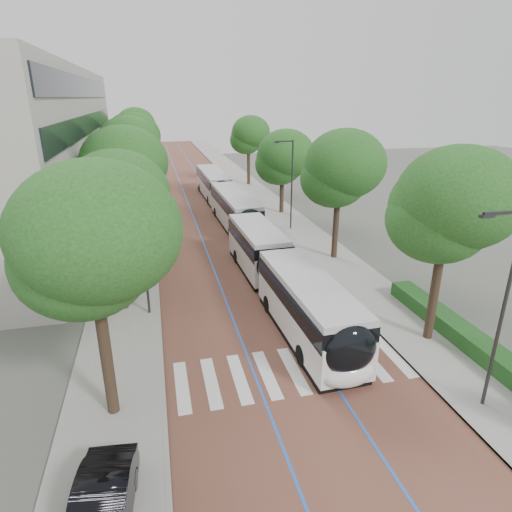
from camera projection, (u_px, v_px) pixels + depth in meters
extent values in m
plane|color=#51544C|center=(296.00, 385.00, 18.37)|extent=(160.00, 160.00, 0.00)
cube|color=brown|center=(197.00, 193.00, 54.82)|extent=(11.00, 140.00, 0.02)
cube|color=#9C9893|center=(137.00, 196.00, 53.16)|extent=(4.00, 140.00, 0.12)
cube|color=#9C9893|center=(254.00, 190.00, 56.44)|extent=(4.00, 140.00, 0.12)
cube|color=gray|center=(152.00, 195.00, 53.58)|extent=(0.20, 140.00, 0.14)
cube|color=gray|center=(240.00, 191.00, 56.02)|extent=(0.20, 140.00, 0.14)
cube|color=silver|center=(182.00, 386.00, 18.23)|extent=(0.55, 3.60, 0.01)
cube|color=silver|center=(211.00, 382.00, 18.50)|extent=(0.55, 3.60, 0.01)
cube|color=silver|center=(239.00, 378.00, 18.77)|extent=(0.55, 3.60, 0.01)
cube|color=silver|center=(267.00, 374.00, 19.05)|extent=(0.55, 3.60, 0.01)
cube|color=silver|center=(294.00, 370.00, 19.32)|extent=(0.55, 3.60, 0.01)
cube|color=silver|center=(320.00, 366.00, 19.59)|extent=(0.55, 3.60, 0.01)
cube|color=silver|center=(345.00, 363.00, 19.86)|extent=(0.55, 3.60, 0.01)
cube|color=silver|center=(369.00, 359.00, 20.14)|extent=(0.55, 3.60, 0.01)
cube|color=silver|center=(393.00, 355.00, 20.41)|extent=(0.55, 3.60, 0.01)
cube|color=blue|center=(184.00, 194.00, 54.46)|extent=(0.12, 126.00, 0.01)
cube|color=blue|center=(209.00, 193.00, 55.16)|extent=(0.12, 126.00, 0.01)
cube|color=black|center=(99.00, 194.00, 40.56)|extent=(0.12, 38.00, 1.60)
cube|color=black|center=(94.00, 159.00, 39.44)|extent=(0.12, 38.00, 1.60)
cube|color=black|center=(90.00, 123.00, 38.32)|extent=(0.12, 38.00, 1.60)
cube|color=black|center=(85.00, 87.00, 37.27)|extent=(0.12, 38.00, 1.60)
cube|color=#184317|center=(480.00, 347.00, 20.18)|extent=(1.20, 14.00, 0.80)
cylinder|color=#2D2D2F|center=(502.00, 314.00, 15.69)|extent=(0.14, 0.14, 8.00)
cube|color=#2D2D2F|center=(506.00, 212.00, 14.15)|extent=(1.70, 0.12, 0.12)
cube|color=#2D2D2F|center=(487.00, 216.00, 14.02)|extent=(0.50, 0.20, 0.10)
cylinder|color=#2D2D2F|center=(292.00, 186.00, 38.47)|extent=(0.14, 0.14, 8.00)
cube|color=#2D2D2F|center=(284.00, 141.00, 36.93)|extent=(1.70, 0.12, 0.12)
cube|color=#2D2D2F|center=(276.00, 142.00, 36.80)|extent=(0.50, 0.20, 0.10)
cylinder|color=#2D2D2F|center=(143.00, 246.00, 22.89)|extent=(0.14, 0.14, 8.00)
cylinder|color=black|center=(107.00, 360.00, 15.88)|extent=(0.44, 0.44, 4.88)
ellipsoid|color=#1A4B18|center=(91.00, 247.00, 14.33)|extent=(5.61, 5.61, 4.77)
cylinder|color=black|center=(121.00, 274.00, 24.17)|extent=(0.44, 0.44, 4.39)
ellipsoid|color=#1A4B18|center=(113.00, 205.00, 22.78)|extent=(5.58, 5.58, 4.75)
cylinder|color=black|center=(127.00, 228.00, 32.32)|extent=(0.44, 0.44, 4.68)
ellipsoid|color=#1A4B18|center=(121.00, 171.00, 30.83)|extent=(6.21, 6.21, 5.28)
cylinder|color=black|center=(131.00, 197.00, 41.38)|extent=(0.44, 0.44, 4.99)
ellipsoid|color=#1A4B18|center=(126.00, 149.00, 39.79)|extent=(5.76, 5.76, 4.90)
cylinder|color=black|center=(135.00, 177.00, 52.35)|extent=(0.44, 0.44, 4.76)
ellipsoid|color=#1A4B18|center=(131.00, 141.00, 50.84)|extent=(6.40, 6.40, 5.44)
cylinder|color=black|center=(137.00, 159.00, 65.96)|extent=(0.44, 0.44, 5.10)
ellipsoid|color=#1A4B18|center=(134.00, 128.00, 64.34)|extent=(5.74, 5.74, 4.88)
cylinder|color=black|center=(434.00, 296.00, 21.04)|extent=(0.44, 0.44, 4.80)
ellipsoid|color=#1A4B18|center=(448.00, 210.00, 19.52)|extent=(5.56, 5.56, 4.73)
cylinder|color=black|center=(336.00, 229.00, 32.00)|extent=(0.44, 0.44, 4.67)
ellipsoid|color=#1A4B18|center=(339.00, 172.00, 30.51)|extent=(5.78, 5.78, 4.91)
cylinder|color=black|center=(282.00, 195.00, 44.87)|extent=(0.44, 0.44, 3.98)
ellipsoid|color=#1A4B18|center=(282.00, 160.00, 43.61)|extent=(5.82, 5.82, 4.95)
cylinder|color=black|center=(249.00, 168.00, 59.33)|extent=(0.44, 0.44, 4.67)
ellipsoid|color=#1A4B18|center=(248.00, 137.00, 57.85)|extent=(5.16, 5.16, 4.38)
cylinder|color=black|center=(276.00, 268.00, 26.11)|extent=(2.33, 0.97, 2.30)
cube|color=white|center=(307.00, 315.00, 21.65)|extent=(2.80, 9.44, 1.82)
cube|color=black|center=(308.00, 294.00, 21.25)|extent=(2.84, 9.25, 0.97)
cube|color=#BABABC|center=(309.00, 282.00, 21.03)|extent=(2.75, 9.25, 0.31)
cube|color=black|center=(307.00, 333.00, 22.03)|extent=(2.74, 9.06, 0.35)
cube|color=white|center=(258.00, 253.00, 30.19)|extent=(2.75, 7.82, 1.82)
cube|color=black|center=(258.00, 238.00, 29.79)|extent=(2.78, 7.66, 0.97)
cube|color=#BABABC|center=(258.00, 229.00, 29.57)|extent=(2.69, 7.66, 0.31)
cube|color=black|center=(258.00, 267.00, 30.57)|extent=(2.69, 7.51, 0.35)
ellipsoid|color=black|center=(350.00, 350.00, 17.30)|extent=(2.38, 1.18, 2.28)
ellipsoid|color=white|center=(348.00, 374.00, 17.65)|extent=(2.38, 1.08, 1.14)
cylinder|color=black|center=(302.00, 355.00, 19.58)|extent=(0.33, 1.01, 1.00)
cylinder|color=black|center=(347.00, 348.00, 20.14)|extent=(0.33, 1.01, 1.00)
cylinder|color=black|center=(237.00, 257.00, 31.69)|extent=(0.33, 1.01, 1.00)
cylinder|color=black|center=(266.00, 254.00, 32.25)|extent=(0.33, 1.01, 1.00)
cylinder|color=black|center=(268.00, 304.00, 24.42)|extent=(0.33, 1.01, 1.00)
cylinder|color=black|center=(305.00, 299.00, 24.98)|extent=(0.33, 1.01, 1.00)
cube|color=white|center=(235.00, 214.00, 40.43)|extent=(2.84, 12.07, 1.82)
cube|color=black|center=(234.00, 202.00, 40.03)|extent=(2.88, 11.83, 0.97)
cube|color=#BABABC|center=(234.00, 195.00, 39.80)|extent=(2.79, 11.83, 0.31)
cube|color=black|center=(235.00, 225.00, 40.81)|extent=(2.78, 11.59, 0.35)
ellipsoid|color=black|center=(250.00, 222.00, 34.88)|extent=(2.38, 1.17, 2.28)
ellipsoid|color=white|center=(250.00, 236.00, 35.23)|extent=(2.38, 1.07, 1.14)
cylinder|color=black|center=(231.00, 233.00, 37.16)|extent=(0.33, 1.01, 1.00)
cylinder|color=black|center=(256.00, 231.00, 37.71)|extent=(0.33, 1.01, 1.00)
cylinder|color=black|center=(216.00, 212.00, 43.85)|extent=(0.33, 1.01, 1.00)
cylinder|color=black|center=(238.00, 211.00, 44.41)|extent=(0.33, 1.01, 1.00)
cube|color=white|center=(213.00, 187.00, 52.23)|extent=(2.75, 12.05, 1.82)
cube|color=black|center=(213.00, 178.00, 51.83)|extent=(2.78, 11.81, 0.97)
cube|color=#BABABC|center=(213.00, 173.00, 51.61)|extent=(2.69, 11.81, 0.31)
cube|color=black|center=(213.00, 196.00, 52.61)|extent=(2.69, 11.57, 0.35)
ellipsoid|color=black|center=(222.00, 191.00, 46.67)|extent=(2.37, 1.15, 2.28)
ellipsoid|color=white|center=(222.00, 201.00, 47.02)|extent=(2.37, 1.05, 1.14)
cylinder|color=black|center=(209.00, 200.00, 48.97)|extent=(0.32, 1.01, 1.00)
cylinder|color=black|center=(228.00, 199.00, 49.50)|extent=(0.32, 1.01, 1.00)
cylinder|color=black|center=(200.00, 188.00, 55.67)|extent=(0.32, 1.01, 1.00)
cylinder|color=black|center=(217.00, 187.00, 56.21)|extent=(0.32, 1.01, 1.00)
imported|color=black|center=(101.00, 512.00, 11.82)|extent=(1.94, 4.51, 1.45)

